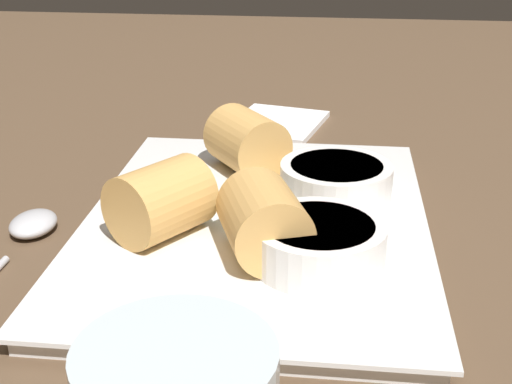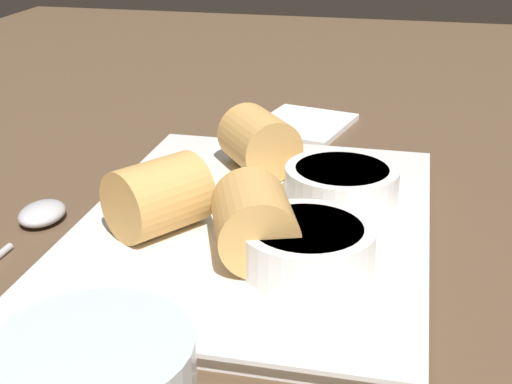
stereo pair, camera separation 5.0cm
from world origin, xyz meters
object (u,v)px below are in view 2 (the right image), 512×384
Objects in this scene: serving_plate at (256,227)px; napkin at (303,124)px; dipping_bowl_far at (307,245)px; dipping_bowl_near at (341,184)px; spoon at (35,220)px.

napkin is at bearing -178.37° from serving_plate.
napkin is at bearing -170.43° from dipping_bowl_far.
napkin is (-21.49, -6.32, -2.70)cm from dipping_bowl_near.
napkin is (-31.72, -5.35, -2.70)cm from dipping_bowl_far.
dipping_bowl_near is at bearing 16.39° from napkin.
dipping_bowl_near is at bearing 106.14° from spoon.
dipping_bowl_near is at bearing 125.95° from serving_plate.
serving_plate is 7.27cm from dipping_bowl_near.
dipping_bowl_near is 0.70× the size of napkin.
dipping_bowl_far is at bearing -5.44° from dipping_bowl_near.
serving_plate is at bearing 97.92° from spoon.
dipping_bowl_near is at bearing 174.56° from dipping_bowl_far.
serving_plate reaches higher than napkin.
serving_plate is at bearing -143.19° from dipping_bowl_far.
serving_plate is 3.86× the size of dipping_bowl_far.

